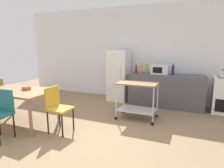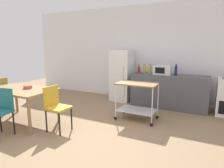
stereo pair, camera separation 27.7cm
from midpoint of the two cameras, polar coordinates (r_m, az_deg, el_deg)
The scene contains 14 objects.
ground_plane at distance 3.66m, azimuth -4.50°, elevation -15.83°, with size 12.00×12.00×0.00m, color #8C7051.
back_wall at distance 6.23m, azimuth 10.87°, elevation 8.86°, with size 8.40×0.12×2.90m, color white.
kitchen_counter at distance 5.58m, azimuth 17.70°, elevation -2.04°, with size 2.00×0.64×0.90m, color #4C4C51.
dining_table at distance 4.61m, azimuth -23.70°, elevation -2.25°, with size 1.50×0.90×0.75m.
chair_teal at distance 4.08m, azimuth -28.20°, elevation -6.48°, with size 0.44×0.44×0.89m.
chair_mustard at distance 3.94m, azimuth -14.21°, elevation -6.05°, with size 0.41×0.41×0.89m.
refrigerator at distance 6.00m, azimuth 4.26°, elevation 2.48°, with size 0.60×0.63×1.55m.
kitchen_cart at distance 4.44m, azimuth 9.14°, elevation -3.23°, with size 0.91×0.57×0.85m.
bottle_soda at distance 5.68m, azimuth 9.31°, elevation 4.17°, with size 0.07×0.07×0.24m.
bottle_sesame_oil at distance 5.69m, azimuth 10.89°, elevation 4.28°, with size 0.07×0.07×0.27m.
bottle_sparkling_water at distance 5.67m, azimuth 12.40°, elevation 4.15°, with size 0.08×0.08×0.25m.
microwave at distance 5.51m, azimuth 16.09°, elevation 4.02°, with size 0.46×0.35×0.26m.
bottle_soy_sauce at distance 5.44m, azimuth 19.63°, elevation 3.75°, with size 0.07×0.07×0.31m.
fruit_bowl at distance 4.54m, azimuth -21.91°, elevation -0.83°, with size 0.18×0.18×0.07m, color #B24C3F.
Camera 2 is at (1.84, -2.73, 1.64)m, focal length 31.17 mm.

